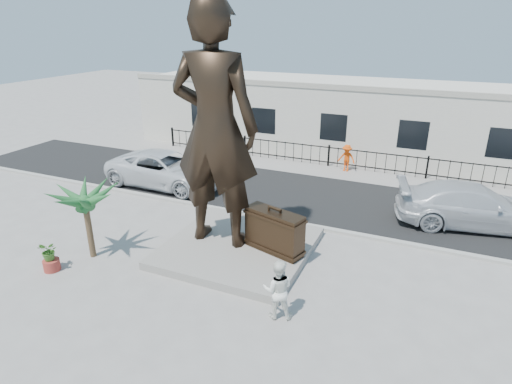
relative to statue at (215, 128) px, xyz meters
The scene contains 16 objects.
ground 5.08m from the statue, 48.74° to the right, with size 100.00×100.00×0.00m, color #9E9991.
street 8.04m from the statue, 77.95° to the left, with size 40.00×7.00×0.01m, color black.
curb 5.60m from the statue, 64.91° to the left, with size 40.00×0.25×0.12m, color #A5A399.
far_sidewalk 11.49m from the statue, 82.50° to the left, with size 40.00×2.50×0.02m, color #9E9991.
plinth 4.56m from the statue, ahead, with size 5.20×5.20×0.30m, color gray.
fence 12.01m from the statue, 83.03° to the left, with size 22.00×0.10×1.20m, color black.
building 15.68m from the statue, 84.91° to the left, with size 28.00×7.00×4.40m, color silver.
statue is the anchor object (origin of this frame).
suitcase 4.22m from the statue, ahead, with size 2.21×0.70×1.56m, color #2F2014.
tourist 6.01m from the statue, 40.56° to the right, with size 0.90×0.70×1.86m, color white.
car_white 8.22m from the statue, 140.08° to the left, with size 2.93×6.35×1.77m, color silver.
car_silver 11.30m from the statue, 33.25° to the left, with size 2.50×6.15×1.78m, color silver.
worker 11.68m from the statue, 76.66° to the left, with size 1.00×0.58×1.55m, color #F7500D.
palm_tree 6.58m from the statue, 146.67° to the right, with size 1.80×1.80×3.20m, color #205928, non-canonical shape.
planter 7.42m from the statue, 139.30° to the right, with size 0.56×0.56×0.40m, color #A1352A.
shrub 7.11m from the statue, 139.30° to the right, with size 0.64×0.55×0.71m, color #366822.
Camera 1 is at (5.79, -11.25, 8.12)m, focal length 30.00 mm.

